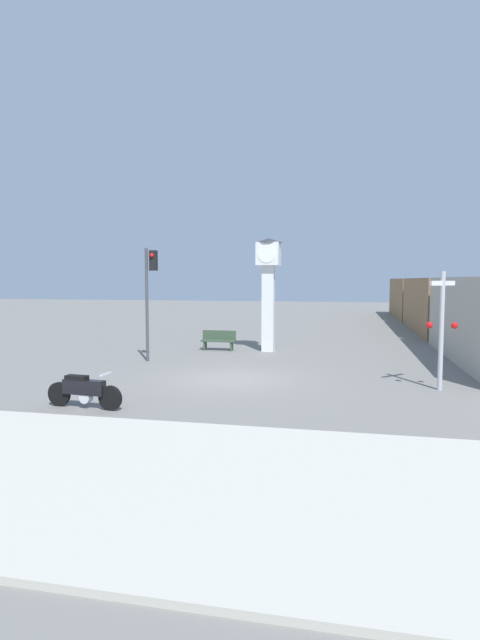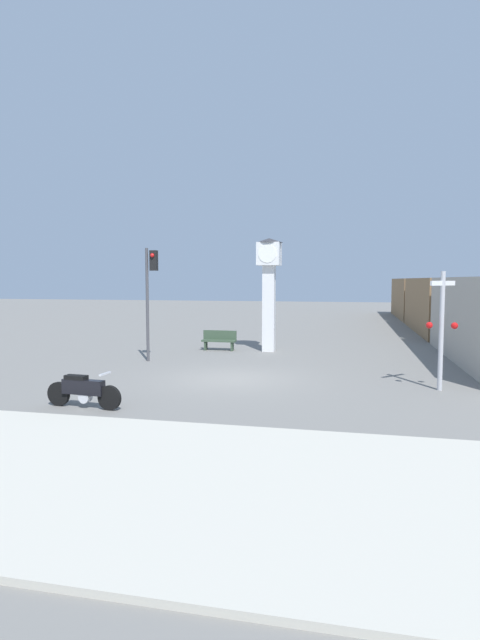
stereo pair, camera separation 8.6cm
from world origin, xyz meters
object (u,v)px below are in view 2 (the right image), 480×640
Objects in this scene: clock_tower at (269,277)px; traffic_light at (150,284)px; freight_train at (438,305)px; bench at (219,340)px; motorcycle at (83,390)px; railroad_crossing_signal at (442,326)px.

clock_tower is 1.14× the size of traffic_light.
freight_train is 15.89m from bench.
bench is (0.74, 10.97, 0.04)m from motorcycle.
traffic_light is at bearing 103.77° from motorcycle.
freight_train is at bearing 43.84° from bench.
freight_train is at bearing 65.86° from motorcycle.
railroad_crossing_signal reaches higher than motorcycle.
motorcycle is at bearing -105.29° from clock_tower.
traffic_light is 4.89m from bench.
motorcycle is 10.31m from railroad_crossing_signal.
railroad_crossing_signal is 2.21× the size of bench.
bench is (-11.43, -10.97, -1.21)m from freight_train.
traffic_light reaches higher than freight_train.
railroad_crossing_signal is 11.07m from bench.
bench is (-2.32, -0.19, -2.92)m from clock_tower.
freight_train is 22.46× the size of bench.
traffic_light is (-13.31, -14.64, 1.42)m from freight_train.
railroad_crossing_signal is at bearing 28.80° from motorcycle.
clock_tower is 3.24× the size of bench.
clock_tower is at bearing 4.66° from bench.
railroad_crossing_signal is (-2.83, -17.80, 0.24)m from freight_train.
clock_tower reaches higher than motorcycle.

